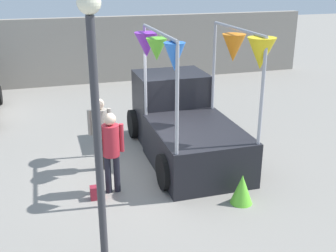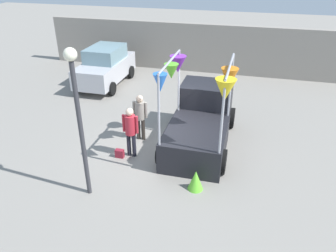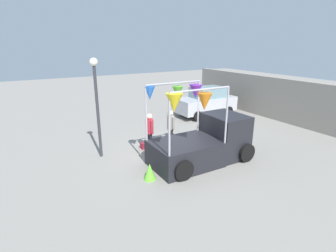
{
  "view_description": "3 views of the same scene",
  "coord_description": "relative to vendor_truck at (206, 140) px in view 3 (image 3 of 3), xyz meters",
  "views": [
    {
      "loc": [
        -2.02,
        -8.39,
        4.32
      ],
      "look_at": [
        0.44,
        -0.18,
        1.13
      ],
      "focal_mm": 45.0,
      "sensor_mm": 36.0,
      "label": 1
    },
    {
      "loc": [
        2.58,
        -9.19,
        5.97
      ],
      "look_at": [
        0.29,
        -0.49,
        1.17
      ],
      "focal_mm": 35.0,
      "sensor_mm": 36.0,
      "label": 2
    },
    {
      "loc": [
        8.95,
        -5.45,
        4.62
      ],
      "look_at": [
        0.22,
        -0.39,
        1.42
      ],
      "focal_mm": 28.0,
      "sensor_mm": 36.0,
      "label": 3
    }
  ],
  "objects": [
    {
      "name": "ground_plane",
      "position": [
        -1.13,
        -0.86,
        -0.88
      ],
      "size": [
        60.0,
        60.0,
        0.0
      ],
      "primitive_type": "plane",
      "color": "gray"
    },
    {
      "name": "vendor_truck",
      "position": [
        0.0,
        0.0,
        0.0
      ],
      "size": [
        2.32,
        4.07,
        3.17
      ],
      "color": "black",
      "rests_on": "ground"
    },
    {
      "name": "parked_car",
      "position": [
        -5.56,
        4.36,
        0.06
      ],
      "size": [
        1.88,
        4.0,
        1.88
      ],
      "color": "#B7B7BC",
      "rests_on": "ground"
    },
    {
      "name": "person_customer",
      "position": [
        -2.02,
        -1.54,
        0.16
      ],
      "size": [
        0.53,
        0.34,
        1.72
      ],
      "color": "black",
      "rests_on": "ground"
    },
    {
      "name": "person_vendor",
      "position": [
        -2.09,
        -0.43,
        0.14
      ],
      "size": [
        0.53,
        0.34,
        1.69
      ],
      "color": "#2D2823",
      "rests_on": "ground"
    },
    {
      "name": "handbag",
      "position": [
        -2.37,
        -1.74,
        -0.74
      ],
      "size": [
        0.28,
        0.16,
        0.28
      ],
      "primitive_type": "cube",
      "color": "maroon",
      "rests_on": "ground"
    },
    {
      "name": "street_lamp",
      "position": [
        -2.51,
        -3.62,
        1.77
      ],
      "size": [
        0.32,
        0.32,
        4.09
      ],
      "color": "#333338",
      "rests_on": "ground"
    },
    {
      "name": "brick_boundary_wall",
      "position": [
        -1.13,
        7.62,
        0.42
      ],
      "size": [
        18.0,
        0.36,
        2.6
      ],
      "primitive_type": "cube",
      "color": "gray",
      "rests_on": "ground"
    },
    {
      "name": "folded_kite_bundle_lime",
      "position": [
        0.32,
        -2.71,
        -0.58
      ],
      "size": [
        0.57,
        0.57,
        0.6
      ],
      "primitive_type": "cone",
      "rotation": [
        0.0,
        0.0,
        2.75
      ],
      "color": "#66CC33",
      "rests_on": "ground"
    }
  ]
}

